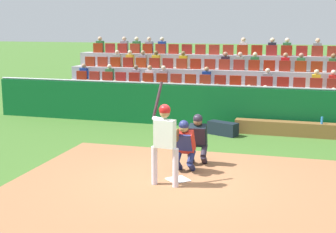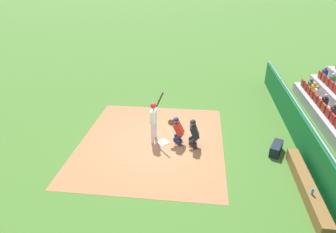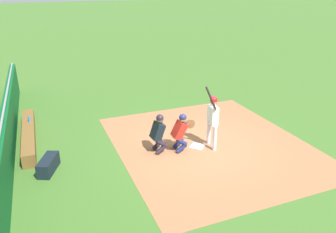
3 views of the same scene
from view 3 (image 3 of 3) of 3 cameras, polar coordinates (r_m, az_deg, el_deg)
ground_plane at (r=11.31m, az=5.00°, el=-5.11°), size 160.00×160.00×0.00m
infield_dirt_patch at (r=11.52m, az=7.24°, el=-4.65°), size 7.22×6.29×0.01m
home_plate_marker at (r=11.30m, az=5.00°, el=-5.03°), size 0.62×0.62×0.02m
batter_at_plate at (r=10.87m, az=7.61°, el=0.07°), size 0.63×0.56×2.21m
catcher_crouching at (r=10.74m, az=2.20°, el=-2.36°), size 0.47×0.71×1.28m
home_plate_umpire at (r=10.65m, az=-1.61°, el=-2.59°), size 0.49×0.49×1.30m
dugout_wall at (r=10.11m, az=-26.05°, el=-6.53°), size 17.12×0.24×1.46m
dugout_bench at (r=12.53m, az=-22.58°, el=-2.90°), size 4.03×0.40×0.44m
water_bottle_on_bench at (r=12.99m, az=-22.50°, el=-0.40°), size 0.07×0.07×0.23m
equipment_duffel_bag at (r=10.42m, az=-19.65°, el=-7.73°), size 1.03×0.70×0.42m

